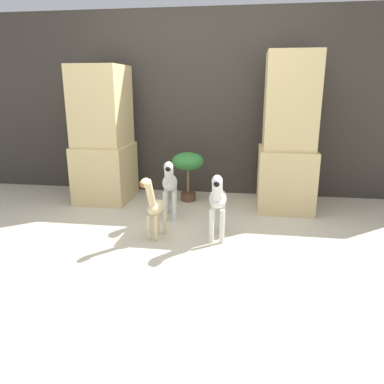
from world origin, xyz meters
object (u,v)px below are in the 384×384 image
zebra_right (218,199)px  potted_palm_front (188,165)px  zebra_left (170,183)px  giraffe_figurine (154,205)px

zebra_right → potted_palm_front: size_ratio=1.08×
zebra_right → zebra_left: bearing=137.3°
giraffe_figurine → potted_palm_front: 1.21m
potted_palm_front → giraffe_figurine: bearing=-95.1°
zebra_left → giraffe_figurine: bearing=-91.7°
giraffe_figurine → zebra_right: bearing=8.9°
zebra_left → giraffe_figurine: (-0.02, -0.58, -0.05)m
zebra_right → zebra_left: size_ratio=1.00×
zebra_left → giraffe_figurine: 0.58m
zebra_left → zebra_right: bearing=-42.7°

